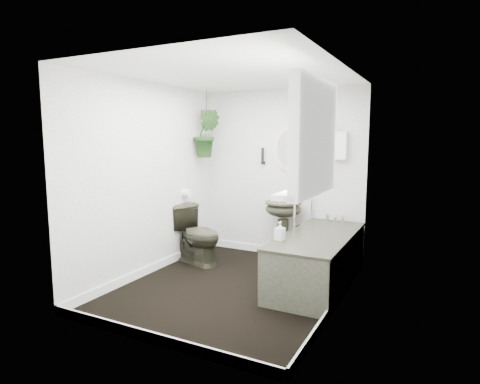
% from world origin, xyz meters
% --- Properties ---
extents(floor, '(2.30, 2.80, 0.02)m').
position_xyz_m(floor, '(0.00, 0.00, -0.01)').
color(floor, black).
rests_on(floor, ground).
extents(ceiling, '(2.30, 2.80, 0.02)m').
position_xyz_m(ceiling, '(0.00, 0.00, 2.31)').
color(ceiling, white).
rests_on(ceiling, ground).
extents(wall_back, '(2.30, 0.02, 2.30)m').
position_xyz_m(wall_back, '(0.00, 1.41, 1.15)').
color(wall_back, silver).
rests_on(wall_back, ground).
extents(wall_front, '(2.30, 0.02, 2.30)m').
position_xyz_m(wall_front, '(0.00, -1.41, 1.15)').
color(wall_front, silver).
rests_on(wall_front, ground).
extents(wall_left, '(0.02, 2.80, 2.30)m').
position_xyz_m(wall_left, '(-1.16, 0.00, 1.15)').
color(wall_left, silver).
rests_on(wall_left, ground).
extents(wall_right, '(0.02, 2.80, 2.30)m').
position_xyz_m(wall_right, '(1.16, 0.00, 1.15)').
color(wall_right, silver).
rests_on(wall_right, ground).
extents(skirting, '(2.30, 2.80, 0.10)m').
position_xyz_m(skirting, '(0.00, 0.00, 0.05)').
color(skirting, white).
rests_on(skirting, floor).
extents(bathtub, '(0.72, 1.72, 0.58)m').
position_xyz_m(bathtub, '(0.80, 0.50, 0.29)').
color(bathtub, black).
rests_on(bathtub, floor).
extents(bath_screen, '(0.04, 0.72, 1.40)m').
position_xyz_m(bath_screen, '(0.47, 0.99, 1.28)').
color(bath_screen, silver).
rests_on(bath_screen, bathtub).
extents(shower_box, '(0.20, 0.10, 0.35)m').
position_xyz_m(shower_box, '(0.80, 1.34, 1.55)').
color(shower_box, white).
rests_on(shower_box, wall_back).
extents(oval_mirror, '(0.46, 0.03, 0.62)m').
position_xyz_m(oval_mirror, '(0.14, 1.37, 1.50)').
color(oval_mirror, silver).
rests_on(oval_mirror, wall_back).
extents(wall_sconce, '(0.04, 0.04, 0.22)m').
position_xyz_m(wall_sconce, '(-0.26, 1.36, 1.40)').
color(wall_sconce, black).
rests_on(wall_sconce, wall_back).
extents(toilet_roll_holder, '(0.11, 0.11, 0.11)m').
position_xyz_m(toilet_roll_holder, '(-1.10, 0.70, 0.90)').
color(toilet_roll_holder, white).
rests_on(toilet_roll_holder, wall_left).
extents(window_recess, '(0.08, 1.00, 0.90)m').
position_xyz_m(window_recess, '(1.09, -0.70, 1.65)').
color(window_recess, white).
rests_on(window_recess, wall_right).
extents(window_sill, '(0.18, 1.00, 0.04)m').
position_xyz_m(window_sill, '(1.02, -0.70, 1.23)').
color(window_sill, white).
rests_on(window_sill, wall_right).
extents(window_blinds, '(0.01, 0.86, 0.76)m').
position_xyz_m(window_blinds, '(1.04, -0.70, 1.65)').
color(window_blinds, white).
rests_on(window_blinds, wall_right).
extents(toilet, '(0.84, 0.64, 0.76)m').
position_xyz_m(toilet, '(-0.85, 0.57, 0.38)').
color(toilet, black).
rests_on(toilet, floor).
extents(pedestal_sink, '(0.54, 0.49, 0.81)m').
position_xyz_m(pedestal_sink, '(0.14, 1.14, 0.41)').
color(pedestal_sink, black).
rests_on(pedestal_sink, floor).
extents(sill_plant, '(0.22, 0.20, 0.23)m').
position_xyz_m(sill_plant, '(0.99, -0.69, 1.37)').
color(sill_plant, black).
rests_on(sill_plant, window_sill).
extents(hanging_plant, '(0.45, 0.43, 0.65)m').
position_xyz_m(hanging_plant, '(-0.97, 1.03, 1.70)').
color(hanging_plant, black).
rests_on(hanging_plant, ceiling).
extents(soap_bottle, '(0.10, 0.10, 0.20)m').
position_xyz_m(soap_bottle, '(0.51, 0.07, 0.68)').
color(soap_bottle, black).
rests_on(soap_bottle, bathtub).
extents(hanging_pot, '(0.16, 0.16, 0.12)m').
position_xyz_m(hanging_pot, '(-0.97, 1.03, 1.97)').
color(hanging_pot, '#423728').
rests_on(hanging_pot, ceiling).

